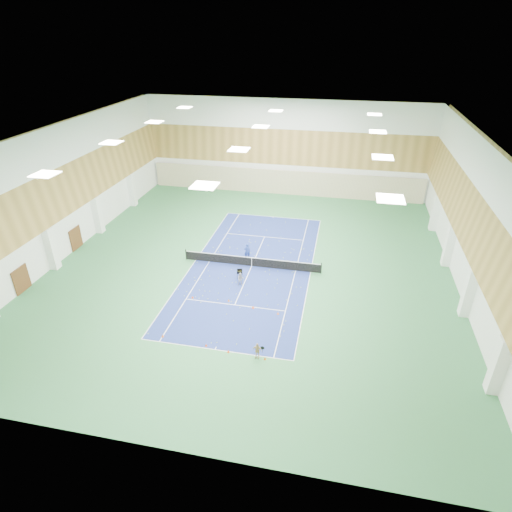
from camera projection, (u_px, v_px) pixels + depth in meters
The scene contains 22 objects.
ground at pixel (252, 266), 39.79m from camera, with size 40.00×40.00×0.00m, color #2F6E40.
room_shell at pixel (251, 206), 36.93m from camera, with size 36.00×40.00×12.00m, color white, non-canonical shape.
wood_cladding at pixel (251, 184), 35.98m from camera, with size 36.00×40.00×8.00m, color #A77F3E, non-canonical shape.
ceiling_light_grid at pixel (251, 137), 34.11m from camera, with size 21.40×25.40×0.06m, color white, non-canonical shape.
court_surface at pixel (252, 266), 39.79m from camera, with size 10.97×23.77×0.01m, color navy.
tennis_balls_scatter at pixel (252, 266), 39.77m from camera, with size 10.57×22.77×0.07m, color #B1CC22, non-canonical shape.
tennis_net at pixel (252, 261), 39.53m from camera, with size 12.80×0.10×1.10m, color black, non-canonical shape.
back_curtain at pixel (284, 182), 56.02m from camera, with size 35.40×0.16×3.20m, color #C6B793.
door_left_a at pixel (21, 280), 35.61m from camera, with size 0.08×1.80×2.20m, color #593319.
door_left_b at pixel (76, 238), 42.50m from camera, with size 0.08×1.80×2.20m, color #593319.
coach at pixel (247, 251), 40.69m from camera, with size 0.59×0.39×1.62m, color #203996.
child_court at pixel (241, 279), 36.67m from camera, with size 0.57×0.45×1.18m, color gray.
child_apron at pixel (257, 350), 28.61m from camera, with size 0.70×0.29×1.19m, color tan.
ball_cart at pixel (240, 274), 37.71m from camera, with size 0.49×0.49×0.85m, color black, non-canonical shape.
cone_svc_a at pixel (193, 297), 35.10m from camera, with size 0.20×0.20×0.22m, color #F2510C.
cone_svc_b at pixel (229, 300), 34.70m from camera, with size 0.18×0.18×0.20m, color orange.
cone_svc_c at pixel (253, 307), 33.84m from camera, with size 0.23×0.23×0.25m, color #FF460D.
cone_svc_d at pixel (278, 313), 33.14m from camera, with size 0.19×0.19×0.20m, color #FF620D.
cone_base_a at pixel (163, 336), 30.73m from camera, with size 0.20×0.20×0.22m, color #DE5A0B.
cone_base_b at pixel (206, 345), 29.85m from camera, with size 0.19×0.19×0.20m, color #F8440D.
cone_base_c at pixel (228, 351), 29.29m from camera, with size 0.18×0.18×0.20m, color #FF4D0D.
cone_base_d at pixel (265, 358), 28.67m from camera, with size 0.18×0.18×0.20m, color orange.
Camera 1 is at (7.47, -33.71, 19.80)m, focal length 30.00 mm.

